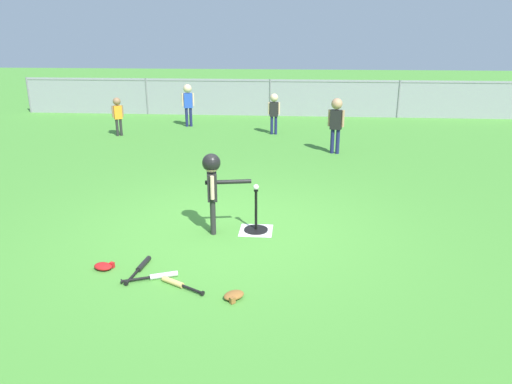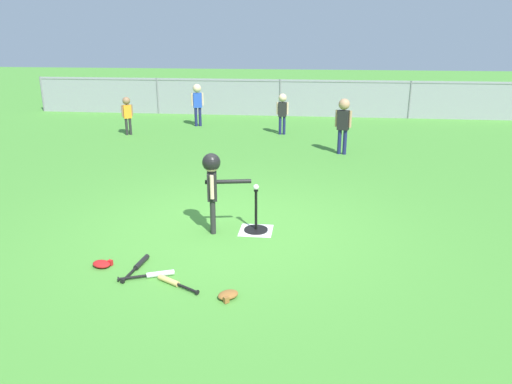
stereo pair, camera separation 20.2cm
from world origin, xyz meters
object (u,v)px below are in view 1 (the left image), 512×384
object	(u,v)px
fielder_near_left	(118,111)
spare_bat_silver	(158,276)
fielder_deep_center	(188,100)
baseball_on_tee	(256,187)
batting_tee	(256,225)
fielder_deep_right	(336,118)
spare_bat_black	(141,266)
batter_child	(213,177)
spare_bat_wood	(177,283)
fielder_deep_left	(274,108)
glove_near_bats	(104,266)
glove_by_plate	(234,295)

from	to	relation	value
fielder_near_left	spare_bat_silver	bearing A→B (deg)	-67.26
fielder_near_left	fielder_deep_center	bearing A→B (deg)	43.76
baseball_on_tee	fielder_deep_center	size ratio (longest dim) A/B	0.06
batting_tee	fielder_deep_right	xyz separation A→B (m)	(1.36, 4.52, 0.69)
fielder_deep_right	spare_bat_black	world-z (taller)	fielder_deep_right
fielder_near_left	spare_bat_black	world-z (taller)	fielder_near_left
fielder_deep_center	batter_child	bearing A→B (deg)	-75.19
batting_tee	spare_bat_wood	size ratio (longest dim) A/B	1.13
fielder_deep_right	fielder_deep_left	bearing A→B (deg)	125.88
fielder_near_left	spare_bat_wood	distance (m)	8.28
fielder_near_left	spare_bat_black	size ratio (longest dim) A/B	1.57
fielder_deep_right	spare_bat_wood	world-z (taller)	fielder_deep_right
fielder_deep_right	spare_bat_black	xyz separation A→B (m)	(-2.56, -5.74, -0.75)
batter_child	spare_bat_wood	xyz separation A→B (m)	(-0.15, -1.46, -0.74)
fielder_deep_center	glove_near_bats	distance (m)	8.77
batting_tee	spare_bat_silver	distance (m)	1.71
batter_child	fielder_deep_center	xyz separation A→B (m)	(-1.99, 7.54, -0.01)
batter_child	fielder_near_left	bearing A→B (deg)	119.88
fielder_deep_right	glove_near_bats	bearing A→B (deg)	-117.26
fielder_near_left	spare_bat_black	distance (m)	7.77
baseball_on_tee	glove_near_bats	bearing A→B (deg)	-142.16
spare_bat_wood	fielder_deep_left	bearing A→B (deg)	85.66
fielder_deep_left	fielder_deep_center	xyz separation A→B (m)	(-2.46, 0.91, 0.08)
fielder_deep_right	spare_bat_wood	bearing A→B (deg)	-108.69
batter_child	spare_bat_black	xyz separation A→B (m)	(-0.65, -1.11, -0.74)
fielder_deep_center	glove_near_bats	bearing A→B (deg)	-83.93
spare_bat_silver	glove_near_bats	world-z (taller)	glove_near_bats
fielder_deep_left	spare_bat_silver	world-z (taller)	fielder_deep_left
fielder_near_left	batting_tee	bearing A→B (deg)	-55.88
fielder_deep_right	fielder_deep_center	size ratio (longest dim) A/B	1.03
fielder_deep_center	glove_near_bats	size ratio (longest dim) A/B	4.50
fielder_deep_left	spare_bat_wood	size ratio (longest dim) A/B	2.05
batting_tee	glove_by_plate	distance (m)	1.77
baseball_on_tee	batter_child	world-z (taller)	batter_child
batting_tee	spare_bat_black	bearing A→B (deg)	-134.61
fielder_deep_right	glove_near_bats	size ratio (longest dim) A/B	4.62
batting_tee	spare_bat_silver	bearing A→B (deg)	-123.66
fielder_deep_left	glove_by_plate	size ratio (longest dim) A/B	3.91
batter_child	glove_by_plate	size ratio (longest dim) A/B	4.00
batting_tee	spare_bat_black	distance (m)	1.71
spare_bat_silver	glove_near_bats	distance (m)	0.69
fielder_deep_center	glove_near_bats	xyz separation A→B (m)	(0.92, -8.69, -0.72)
baseball_on_tee	fielder_deep_left	distance (m)	6.52
fielder_deep_right	glove_by_plate	distance (m)	6.49
batting_tee	fielder_deep_center	distance (m)	7.88
spare_bat_silver	spare_bat_black	world-z (taller)	same
batter_child	fielder_near_left	world-z (taller)	batter_child
spare_bat_wood	spare_bat_black	size ratio (longest dim) A/B	0.82
spare_bat_silver	spare_bat_wood	size ratio (longest dim) A/B	1.12
spare_bat_wood	fielder_deep_center	bearing A→B (deg)	101.58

